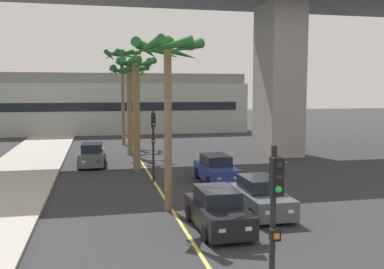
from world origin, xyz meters
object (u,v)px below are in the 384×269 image
palm_tree_farthest_median (136,86)px  traffic_light_median_near (274,219)px  car_queue_second (218,211)px  traffic_light_median_far (153,135)px  car_queue_third (216,170)px  palm_tree_far_median (168,66)px  car_queue_front (92,156)px  palm_tree_mid_median (122,65)px  car_queue_fourth (260,197)px  palm_tree_near_median (129,84)px

palm_tree_farthest_median → traffic_light_median_near: bearing=-87.4°
car_queue_second → traffic_light_median_far: 9.23m
car_queue_third → palm_tree_far_median: palm_tree_far_median is taller
car_queue_front → traffic_light_median_near: traffic_light_median_near is taller
car_queue_second → palm_tree_farthest_median: size_ratio=0.55×
palm_tree_mid_median → palm_tree_far_median: (0.50, -23.69, -1.33)m
car_queue_second → car_queue_third: 8.56m
car_queue_fourth → palm_tree_farthest_median: size_ratio=0.55×
palm_tree_mid_median → palm_tree_near_median: bearing=-89.0°
car_queue_front → palm_tree_far_median: bearing=-74.8°
palm_tree_mid_median → palm_tree_far_median: size_ratio=1.20×
car_queue_second → palm_tree_far_median: bearing=115.7°
car_queue_second → car_queue_fourth: bearing=35.1°
traffic_light_median_far → palm_tree_mid_median: bearing=92.0°
car_queue_third → palm_tree_mid_median: bearing=102.8°
car_queue_fourth → car_queue_third: bearing=91.0°
car_queue_third → traffic_light_median_far: size_ratio=0.98×
traffic_light_median_near → palm_tree_farthest_median: size_ratio=0.56×
car_queue_fourth → palm_tree_farthest_median: 12.71m
car_queue_second → palm_tree_farthest_median: 13.64m
car_queue_front → palm_tree_mid_median: size_ratio=0.45×
palm_tree_near_median → palm_tree_farthest_median: 7.41m
traffic_light_median_far → car_queue_third: bearing=-10.6°
car_queue_fourth → traffic_light_median_near: traffic_light_median_near is taller
traffic_light_median_near → palm_tree_near_median: 27.80m
traffic_light_median_far → palm_tree_farthest_median: palm_tree_farthest_median is taller
traffic_light_median_near → palm_tree_mid_median: (-0.94, 34.24, 4.95)m
car_queue_second → palm_tree_far_median: size_ratio=0.54×
palm_tree_far_median → palm_tree_farthest_median: palm_tree_far_median is taller
car_queue_third → traffic_light_median_near: 16.31m
car_queue_front → car_queue_fourth: same height
car_queue_second → palm_tree_mid_median: palm_tree_mid_median is taller
car_queue_third → car_queue_fourth: 6.60m
car_queue_third → palm_tree_near_median: bearing=109.0°
car_queue_second → palm_tree_near_median: (-1.80, 20.01, 5.05)m
car_queue_front → traffic_light_median_near: 23.30m
car_queue_fourth → palm_tree_farthest_median: (-4.27, 10.95, 4.85)m
car_queue_fourth → traffic_light_median_near: size_ratio=0.98×
palm_tree_mid_median → car_queue_fourth: bearing=-80.3°
car_queue_front → palm_tree_farthest_median: palm_tree_farthest_median is taller
car_queue_fourth → traffic_light_median_far: size_ratio=0.98×
palm_tree_far_median → palm_tree_farthest_median: (-0.48, 9.66, -0.77)m
traffic_light_median_near → palm_tree_far_median: palm_tree_far_median is taller
car_queue_third → palm_tree_mid_median: palm_tree_mid_median is taller
car_queue_fourth → palm_tree_near_median: bearing=102.8°
car_queue_third → palm_tree_near_median: palm_tree_near_median is taller
traffic_light_median_far → palm_tree_mid_median: palm_tree_mid_median is taller
traffic_light_median_near → palm_tree_far_median: (-0.44, 10.55, 3.62)m
car_queue_second → car_queue_third: bearing=74.8°
traffic_light_median_near → palm_tree_mid_median: bearing=91.6°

